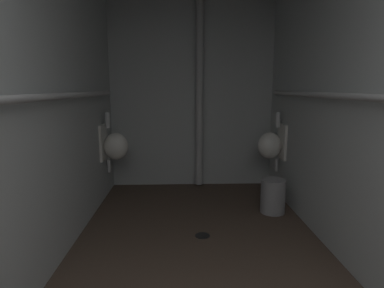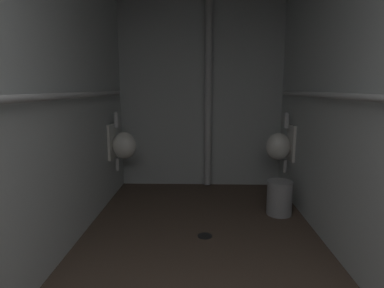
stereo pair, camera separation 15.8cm
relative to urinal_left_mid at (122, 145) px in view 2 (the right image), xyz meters
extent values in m
cube|color=#47382D|center=(0.98, -1.63, -0.73)|extent=(2.38, 4.52, 0.08)
cube|color=#B0B6B5|center=(-0.18, -1.63, 0.62)|extent=(0.06, 4.52, 2.60)
cube|color=#B0B6B5|center=(2.14, -1.63, 0.62)|extent=(0.06, 4.52, 2.60)
cube|color=#B0B6B5|center=(0.98, 0.59, 0.62)|extent=(2.38, 0.06, 2.60)
ellipsoid|color=silver|center=(0.02, 0.00, -0.01)|extent=(0.30, 0.26, 0.34)
cube|color=silver|center=(-0.13, 0.00, 0.04)|extent=(0.03, 0.30, 0.44)
cylinder|color=silver|center=(-0.07, 0.00, 0.30)|extent=(0.06, 0.06, 0.16)
sphere|color=silver|center=(-0.07, 0.00, 0.38)|extent=(0.06, 0.06, 0.06)
cylinder|color=#B2B2B2|center=(-0.08, 0.00, -0.26)|extent=(0.04, 0.04, 0.16)
ellipsoid|color=silver|center=(1.94, -0.02, -0.01)|extent=(0.30, 0.26, 0.34)
cube|color=silver|center=(2.10, -0.02, 0.04)|extent=(0.03, 0.30, 0.44)
cylinder|color=silver|center=(2.03, -0.02, 0.30)|extent=(0.06, 0.06, 0.16)
sphere|color=silver|center=(2.03, -0.02, 0.38)|extent=(0.06, 0.06, 0.06)
cylinder|color=#B2B2B2|center=(2.04, -0.02, -0.26)|extent=(0.04, 0.04, 0.16)
cylinder|color=#B2B2B2|center=(-0.09, -1.63, 0.64)|extent=(0.05, 3.67, 0.05)
sphere|color=#B2B2B2|center=(-0.09, 0.20, 0.64)|extent=(0.06, 0.06, 0.06)
cylinder|color=#B2B2B2|center=(2.05, -1.63, 0.64)|extent=(0.05, 3.64, 0.05)
sphere|color=#B2B2B2|center=(2.05, 0.18, 0.64)|extent=(0.06, 0.06, 0.06)
cylinder|color=#B2B2B2|center=(1.08, 0.48, 0.62)|extent=(0.10, 0.10, 2.55)
cylinder|color=black|center=(1.03, -1.09, -0.68)|extent=(0.14, 0.14, 0.01)
cylinder|color=gray|center=(1.86, -0.53, -0.50)|extent=(0.27, 0.27, 0.38)
camera|label=1|loc=(0.83, -3.92, 0.71)|focal=29.79mm
camera|label=2|loc=(0.99, -3.92, 0.71)|focal=29.79mm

